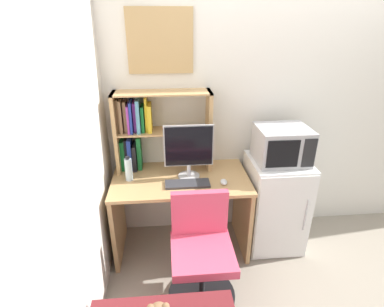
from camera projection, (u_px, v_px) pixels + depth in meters
The scene contains 12 objects.
wall_back at pixel (316, 107), 2.92m from camera, with size 6.40×0.04×2.60m, color silver.
wall_left at pixel (36, 221), 1.28m from camera, with size 0.04×4.40×2.60m, color silver.
desk at pixel (181, 201), 2.80m from camera, with size 1.22×0.68×0.78m.
hutch_bookshelf at pixel (147, 129), 2.72m from camera, with size 0.86×0.25×0.73m.
monitor at pixel (189, 149), 2.61m from camera, with size 0.43×0.19×0.49m.
keyboard at pixel (187, 184), 2.58m from camera, with size 0.38×0.14×0.02m, color #333338.
computer_mouse at pixel (224, 182), 2.60m from camera, with size 0.06×0.09×0.04m, color silver.
water_bottle at pixel (129, 169), 2.62m from camera, with size 0.06×0.06×0.23m.
mini_fridge at pixel (274, 203), 2.92m from camera, with size 0.52×0.56×0.90m.
microwave at pixel (282, 145), 2.67m from camera, with size 0.45×0.40×0.32m.
desk_chair at pixel (201, 256), 2.37m from camera, with size 0.54×0.54×0.87m.
wall_corkboard at pixel (160, 41), 2.52m from camera, with size 0.55×0.02×0.53m, color tan.
Camera 1 is at (-1.05, -2.70, 2.10)m, focal length 28.22 mm.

